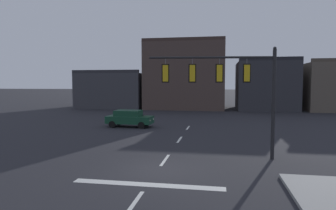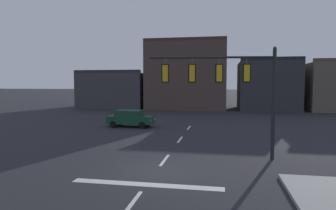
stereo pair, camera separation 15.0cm
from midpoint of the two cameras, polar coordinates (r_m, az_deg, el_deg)
The scene contains 6 objects.
ground_plane at distance 14.53m, azimuth -2.35°, elevation -12.54°, with size 400.00×400.00×0.00m, color #232328.
stop_bar_paint at distance 12.68m, azimuth -4.33°, elevation -15.06°, with size 6.40×0.50×0.01m, color silver.
lane_centreline at distance 16.42m, azimuth -0.85°, elevation -10.56°, with size 0.16×26.40×0.01m.
signal_mast_near_side at distance 16.54m, azimuth 11.36°, elevation 4.54°, with size 6.85×0.97×6.16m.
car_lot_nearside at distance 28.72m, azimuth -7.62°, elevation -2.51°, with size 4.53×2.10×1.61m.
building_row at distance 50.28m, azimuth 14.41°, elevation 3.62°, with size 58.24×12.97×11.15m.
Camera 1 is at (2.88, -13.61, 4.18)m, focal length 31.59 mm.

